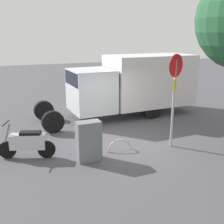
{
  "coord_description": "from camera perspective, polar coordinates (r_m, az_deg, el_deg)",
  "views": [
    {
      "loc": [
        3.84,
        8.6,
        3.78
      ],
      "look_at": [
        0.43,
        -0.13,
        1.13
      ],
      "focal_mm": 43.16,
      "sensor_mm": 36.0,
      "label": 1
    }
  ],
  "objects": [
    {
      "name": "ground_plane",
      "position": [
        10.15,
        2.51,
        -6.11
      ],
      "size": [
        60.0,
        60.0,
        0.0
      ],
      "primitive_type": "plane",
      "color": "#4B4950"
    },
    {
      "name": "motorcycle",
      "position": [
        9.01,
        -17.46,
        -6.21
      ],
      "size": [
        1.74,
        0.8,
        1.2
      ],
      "rotation": [
        0.0,
        0.0,
        -0.34
      ],
      "color": "black",
      "rests_on": "ground"
    },
    {
      "name": "bike_rack_hoop",
      "position": [
        9.31,
        1.59,
        -8.18
      ],
      "size": [
        0.85,
        0.09,
        0.85
      ],
      "primitive_type": "torus",
      "rotation": [
        1.57,
        0.0,
        -0.05
      ],
      "color": "#B7B7BC",
      "rests_on": "ground"
    },
    {
      "name": "box_truck_near",
      "position": [
        13.14,
        4.41,
        6.21
      ],
      "size": [
        7.78,
        2.59,
        2.9
      ],
      "rotation": [
        0.0,
        0.0,
        0.06
      ],
      "color": "black",
      "rests_on": "ground"
    },
    {
      "name": "stop_sign",
      "position": [
        9.28,
        13.09,
        5.29
      ],
      "size": [
        0.71,
        0.33,
        3.23
      ],
      "color": "#9E9EA3",
      "rests_on": "ground"
    },
    {
      "name": "utility_cabinet",
      "position": [
        8.44,
        -4.96,
        -6.16
      ],
      "size": [
        0.76,
        0.43,
        1.28
      ],
      "primitive_type": "cube",
      "rotation": [
        0.0,
        0.0,
        0.03
      ],
      "color": "slate",
      "rests_on": "ground"
    }
  ]
}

